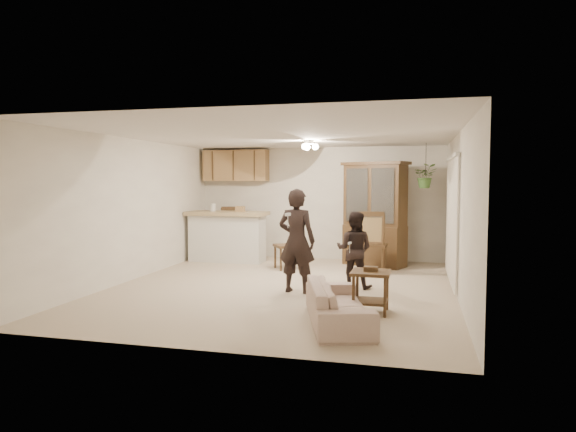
% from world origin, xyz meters
% --- Properties ---
extents(floor, '(6.50, 6.50, 0.00)m').
position_xyz_m(floor, '(0.00, 0.00, 0.00)').
color(floor, '#BCA58E').
rests_on(floor, ground).
extents(ceiling, '(5.50, 6.50, 0.02)m').
position_xyz_m(ceiling, '(0.00, 0.00, 2.50)').
color(ceiling, silver).
rests_on(ceiling, wall_back).
extents(wall_back, '(5.50, 0.02, 2.50)m').
position_xyz_m(wall_back, '(0.00, 3.25, 1.25)').
color(wall_back, silver).
rests_on(wall_back, ground).
extents(wall_front, '(5.50, 0.02, 2.50)m').
position_xyz_m(wall_front, '(0.00, -3.25, 1.25)').
color(wall_front, silver).
rests_on(wall_front, ground).
extents(wall_left, '(0.02, 6.50, 2.50)m').
position_xyz_m(wall_left, '(-2.75, 0.00, 1.25)').
color(wall_left, silver).
rests_on(wall_left, ground).
extents(wall_right, '(0.02, 6.50, 2.50)m').
position_xyz_m(wall_right, '(2.75, 0.00, 1.25)').
color(wall_right, silver).
rests_on(wall_right, ground).
extents(breakfast_bar, '(1.60, 0.55, 1.00)m').
position_xyz_m(breakfast_bar, '(-1.85, 2.35, 0.50)').
color(breakfast_bar, silver).
rests_on(breakfast_bar, floor).
extents(bar_top, '(1.75, 0.70, 0.08)m').
position_xyz_m(bar_top, '(-1.85, 2.35, 1.05)').
color(bar_top, tan).
rests_on(bar_top, breakfast_bar).
extents(upper_cabinets, '(1.50, 0.34, 0.70)m').
position_xyz_m(upper_cabinets, '(-1.90, 3.07, 2.10)').
color(upper_cabinets, olive).
rests_on(upper_cabinets, wall_back).
extents(vertical_blinds, '(0.06, 2.30, 2.10)m').
position_xyz_m(vertical_blinds, '(2.71, 0.90, 1.10)').
color(vertical_blinds, silver).
rests_on(vertical_blinds, wall_right).
extents(ceiling_fixture, '(0.36, 0.36, 0.20)m').
position_xyz_m(ceiling_fixture, '(0.20, 1.20, 2.40)').
color(ceiling_fixture, '#F8DEBA').
rests_on(ceiling_fixture, ceiling).
extents(hanging_plant, '(0.43, 0.37, 0.48)m').
position_xyz_m(hanging_plant, '(2.30, 2.40, 1.85)').
color(hanging_plant, '#345D25').
rests_on(hanging_plant, ceiling).
extents(plant_cord, '(0.01, 0.01, 0.65)m').
position_xyz_m(plant_cord, '(2.30, 2.40, 2.17)').
color(plant_cord, '#29241E').
rests_on(plant_cord, ceiling).
extents(sofa, '(1.23, 2.00, 0.73)m').
position_xyz_m(sofa, '(1.22, -1.91, 0.37)').
color(sofa, beige).
rests_on(sofa, floor).
extents(adult, '(0.70, 0.51, 1.80)m').
position_xyz_m(adult, '(0.32, -0.30, 0.90)').
color(adult, black).
rests_on(adult, floor).
extents(child, '(0.72, 0.60, 1.35)m').
position_xyz_m(child, '(1.16, 0.28, 0.68)').
color(child, black).
rests_on(child, floor).
extents(china_hutch, '(1.45, 1.03, 2.14)m').
position_xyz_m(china_hutch, '(1.31, 2.57, 1.06)').
color(china_hutch, '#352313').
rests_on(china_hutch, floor).
extents(side_table, '(0.52, 0.52, 0.62)m').
position_xyz_m(side_table, '(1.56, -1.27, 0.29)').
color(side_table, '#352313').
rests_on(side_table, floor).
extents(chair_bar, '(0.68, 0.68, 1.18)m').
position_xyz_m(chair_bar, '(-1.82, 2.59, 0.33)').
color(chair_bar, '#352313').
rests_on(chair_bar, floor).
extents(chair_hutch_left, '(0.64, 0.64, 1.05)m').
position_xyz_m(chair_hutch_left, '(-0.35, 1.74, 0.30)').
color(chair_hutch_left, '#352313').
rests_on(chair_hutch_left, floor).
extents(chair_hutch_right, '(0.55, 0.55, 1.19)m').
position_xyz_m(chair_hutch_right, '(1.33, 1.78, 0.33)').
color(chair_hutch_right, '#352313').
rests_on(chair_hutch_right, floor).
extents(controller_adult, '(0.06, 0.15, 0.04)m').
position_xyz_m(controller_adult, '(0.27, -0.68, 1.26)').
color(controller_adult, silver).
rests_on(controller_adult, adult).
extents(controller_child, '(0.05, 0.11, 0.03)m').
position_xyz_m(controller_child, '(1.12, -0.01, 0.77)').
color(controller_child, silver).
rests_on(controller_child, child).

